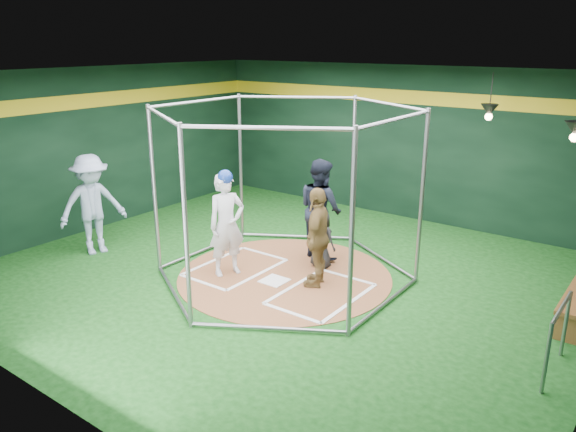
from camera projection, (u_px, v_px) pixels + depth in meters
The scene contains 14 objects.
room_shell at pixel (285, 181), 9.50m from camera, with size 10.10×9.10×3.53m.
clay_disc at pixel (285, 276), 10.02m from camera, with size 3.80×3.80×0.01m, color brown.
home_plate at pixel (274, 281), 9.79m from camera, with size 0.43×0.43×0.01m, color white.
batter_box_left at pixel (235, 267), 10.36m from camera, with size 1.17×1.77×0.01m.
batter_box_right at pixel (322, 294), 9.29m from camera, with size 1.17×1.77×0.01m.
batting_cage at pixel (285, 195), 9.57m from camera, with size 4.05×4.67×3.00m.
pendant_lamp_near at pixel (489, 110), 10.71m from camera, with size 0.34×0.34×0.90m.
pendant_lamp_far at pixel (576, 129), 8.46m from camera, with size 0.34×0.34×0.90m.
batter_figure at pixel (227, 223), 9.83m from camera, with size 0.67×0.79×1.91m.
visitor_leopard at pixel (318, 237), 9.42m from camera, with size 1.01×0.42×1.72m, color #9E7E44.
catcher_figure at pixel (321, 239), 10.24m from camera, with size 0.54×0.57×1.07m.
umpire at pixel (320, 209), 10.64m from camera, with size 0.93×0.73×1.92m, color black.
bystander_blue at pixel (92, 205), 10.84m from camera, with size 1.27×0.73×1.97m, color #90A0BF.
steel_railing at pixel (559, 329), 6.92m from camera, with size 0.05×1.09×0.94m.
Camera 1 is at (5.53, -7.39, 4.05)m, focal length 35.00 mm.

